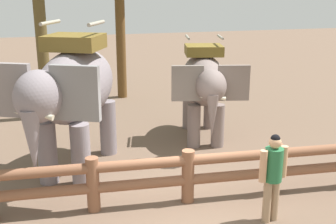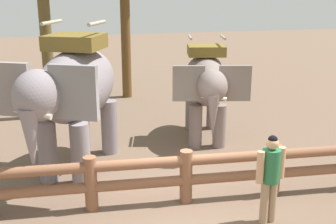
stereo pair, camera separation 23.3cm
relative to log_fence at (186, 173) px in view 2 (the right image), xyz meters
name	(u,v)px [view 2 (the right image)]	position (x,y,z in m)	size (l,w,h in m)	color
ground_plane	(186,202)	(0.00, -0.01, -0.61)	(60.00, 60.00, 0.00)	brown
log_fence	(186,173)	(0.00, 0.00, 0.00)	(7.37, 0.76, 1.05)	brown
elephant_near_left	(73,90)	(-1.95, 2.02, 1.25)	(2.99, 3.89, 3.30)	gray
elephant_center	(206,84)	(1.48, 3.24, 0.95)	(2.04, 3.30, 2.77)	slate
tourist_woman_in_black	(270,173)	(1.19, -1.06, 0.33)	(0.56, 0.37, 1.62)	tan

